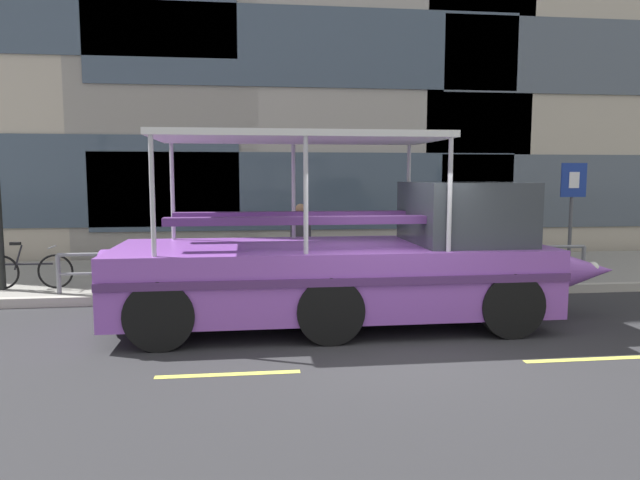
# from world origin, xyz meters

# --- Properties ---
(ground_plane) EXTENTS (120.00, 120.00, 0.00)m
(ground_plane) POSITION_xyz_m (0.00, 0.00, 0.00)
(ground_plane) COLOR #2B2B2D
(sidewalk) EXTENTS (32.00, 4.80, 0.18)m
(sidewalk) POSITION_xyz_m (0.00, 5.60, 0.09)
(sidewalk) COLOR gray
(sidewalk) RESTS_ON ground_plane
(curb_edge) EXTENTS (32.00, 0.18, 0.18)m
(curb_edge) POSITION_xyz_m (0.00, 3.11, 0.09)
(curb_edge) COLOR #B2ADA3
(curb_edge) RESTS_ON ground_plane
(lane_centreline) EXTENTS (25.80, 0.12, 0.01)m
(lane_centreline) POSITION_xyz_m (-0.00, -1.12, 0.00)
(lane_centreline) COLOR #DBD64C
(lane_centreline) RESTS_ON ground_plane
(curb_guardrail) EXTENTS (10.99, 0.09, 0.79)m
(curb_guardrail) POSITION_xyz_m (-0.34, 3.45, 0.71)
(curb_guardrail) COLOR gray
(curb_guardrail) RESTS_ON sidewalk
(parking_sign) EXTENTS (0.60, 0.12, 2.56)m
(parking_sign) POSITION_xyz_m (5.15, 4.08, 1.92)
(parking_sign) COLOR #4C4F54
(parking_sign) RESTS_ON sidewalk
(leaned_bicycle) EXTENTS (1.74, 0.46, 0.96)m
(leaned_bicycle) POSITION_xyz_m (-6.54, 3.99, 0.56)
(leaned_bicycle) COLOR black
(leaned_bicycle) RESTS_ON sidewalk
(duck_tour_boat) EXTENTS (8.70, 2.60, 3.13)m
(duck_tour_boat) POSITION_xyz_m (-0.29, 1.19, 1.03)
(duck_tour_boat) COLOR purple
(duck_tour_boat) RESTS_ON ground_plane
(pedestrian_near_bow) EXTENTS (0.51, 0.24, 1.75)m
(pedestrian_near_bow) POSITION_xyz_m (2.14, 4.15, 1.24)
(pedestrian_near_bow) COLOR #47423D
(pedestrian_near_bow) RESTS_ON sidewalk
(pedestrian_mid_left) EXTENTS (0.45, 0.29, 1.67)m
(pedestrian_mid_left) POSITION_xyz_m (-0.96, 4.57, 1.19)
(pedestrian_mid_left) COLOR #1E2338
(pedestrian_mid_left) RESTS_ON sidewalk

